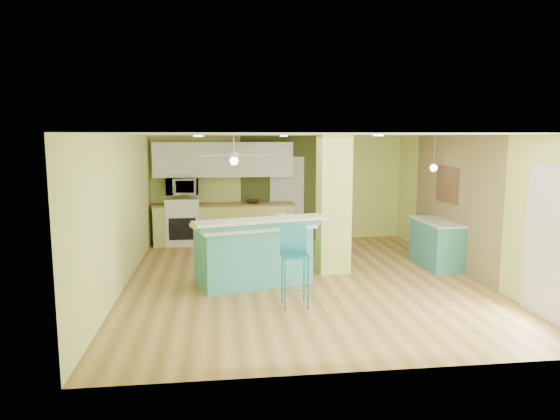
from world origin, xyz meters
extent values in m
cube|color=olive|center=(0.00, 0.00, -0.01)|extent=(6.00, 7.00, 0.01)
cube|color=white|center=(0.00, 0.00, 2.50)|extent=(6.00, 7.00, 0.01)
cube|color=#D9E77C|center=(0.00, 3.50, 1.25)|extent=(6.00, 0.01, 2.50)
cube|color=#D9E77C|center=(0.00, -3.50, 1.25)|extent=(6.00, 0.01, 2.50)
cube|color=#D9E77C|center=(-3.00, 0.00, 1.25)|extent=(0.01, 7.00, 2.50)
cube|color=#D9E77C|center=(3.00, 0.00, 1.25)|extent=(0.01, 7.00, 2.50)
cube|color=olive|center=(2.99, 0.60, 1.25)|extent=(0.02, 3.40, 2.50)
cube|color=#3D461C|center=(0.20, 3.49, 1.25)|extent=(2.20, 0.02, 2.50)
cube|color=silver|center=(0.20, 3.46, 1.00)|extent=(0.82, 0.05, 2.00)
cube|color=white|center=(2.97, -2.30, 1.05)|extent=(0.04, 1.08, 2.10)
cube|color=#C4E168|center=(0.65, 0.50, 1.25)|extent=(0.55, 0.55, 2.50)
cube|color=#DADB72|center=(-1.30, 3.20, 0.45)|extent=(3.20, 0.60, 0.90)
cube|color=olive|center=(-1.30, 3.20, 0.92)|extent=(3.25, 0.63, 0.04)
cube|color=white|center=(-2.25, 3.20, 0.45)|extent=(0.76, 0.64, 0.90)
cube|color=black|center=(-2.25, 2.87, 0.42)|extent=(0.59, 0.02, 0.50)
cube|color=white|center=(-2.25, 2.90, 0.99)|extent=(0.76, 0.06, 0.18)
cube|color=white|center=(-1.30, 3.32, 1.95)|extent=(3.20, 0.34, 0.80)
imported|color=white|center=(-2.25, 3.20, 1.35)|extent=(0.70, 0.48, 0.39)
cylinder|color=white|center=(-1.10, 2.00, 2.30)|extent=(0.03, 0.03, 0.40)
cylinder|color=white|center=(-1.10, 2.00, 2.10)|extent=(0.24, 0.24, 0.10)
sphere|color=white|center=(-1.10, 2.00, 1.98)|extent=(0.18, 0.18, 0.18)
cylinder|color=silver|center=(2.65, 0.75, 2.19)|extent=(0.01, 0.01, 0.62)
sphere|color=white|center=(2.65, 0.75, 1.88)|extent=(0.14, 0.14, 0.14)
cube|color=brown|center=(2.96, 0.80, 1.55)|extent=(0.03, 0.90, 0.70)
cube|color=teal|center=(-0.87, -0.10, 0.48)|extent=(1.99, 1.36, 0.96)
cube|color=silver|center=(-0.87, -0.10, 0.99)|extent=(2.12, 1.49, 0.05)
cube|color=teal|center=(-0.76, -0.51, 1.08)|extent=(2.02, 0.69, 0.14)
cube|color=silver|center=(-0.76, -0.51, 1.15)|extent=(2.23, 1.02, 0.04)
cylinder|color=#1C6F82|center=(-0.51, -1.52, 0.37)|extent=(0.02, 0.02, 0.75)
cylinder|color=#1C6F82|center=(-0.18, -1.52, 0.37)|extent=(0.02, 0.02, 0.75)
cylinder|color=#1C6F82|center=(-0.51, -1.19, 0.37)|extent=(0.02, 0.02, 0.75)
cylinder|color=#1C6F82|center=(-0.18, -1.19, 0.37)|extent=(0.02, 0.02, 0.75)
cube|color=#1C6F82|center=(-0.35, -1.36, 0.76)|extent=(0.39, 0.39, 0.03)
cube|color=#1C6F82|center=(-0.35, -1.18, 0.98)|extent=(0.39, 0.03, 0.41)
cube|color=teal|center=(2.70, 0.61, 0.42)|extent=(0.54, 1.31, 0.84)
cube|color=silver|center=(2.70, 0.61, 0.86)|extent=(0.58, 1.37, 0.04)
imported|color=#352215|center=(-0.64, 3.13, 0.98)|extent=(0.34, 0.34, 0.08)
cylinder|color=gold|center=(-0.40, -0.23, 1.11)|extent=(0.15, 0.15, 0.19)
camera|label=1|loc=(-1.43, -8.33, 2.45)|focal=32.00mm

